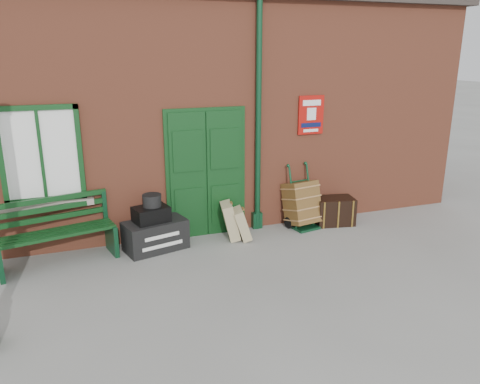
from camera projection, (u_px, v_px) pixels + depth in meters
name	position (u px, v px, depth m)	size (l,w,h in m)	color
ground	(252.00, 264.00, 7.22)	(80.00, 80.00, 0.00)	gray
station_building	(193.00, 101.00, 9.75)	(10.30, 4.30, 4.36)	#964930
bench	(55.00, 230.00, 7.15)	(1.79, 0.89, 1.07)	#0F3715
houdini_trunk	(155.00, 235.00, 7.72)	(0.99, 0.55, 0.50)	black
strongbox	(151.00, 214.00, 7.60)	(0.55, 0.40, 0.25)	black
hatbox	(152.00, 200.00, 7.57)	(0.30, 0.30, 0.20)	black
suitcase_back	(230.00, 221.00, 8.15)	(0.18, 0.45, 0.63)	tan
suitcase_front	(242.00, 224.00, 8.13)	(0.16, 0.41, 0.54)	tan
porter_trolley	(302.00, 204.00, 8.67)	(0.66, 0.70, 1.16)	#0D371E
dark_trunk	(334.00, 211.00, 8.87)	(0.71, 0.47, 0.51)	black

